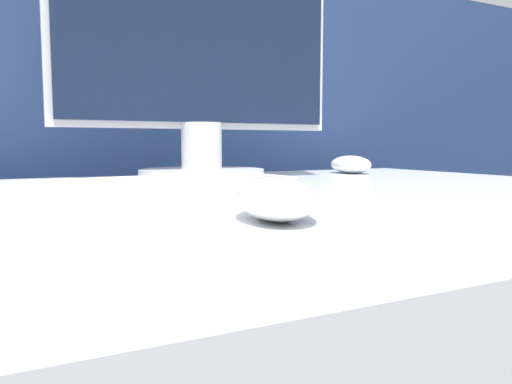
# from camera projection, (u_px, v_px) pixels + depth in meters

# --- Properties ---
(partition_panel) EXTENTS (5.00, 0.03, 1.28)m
(partition_panel) POSITION_uv_depth(u_px,v_px,m) (101.00, 216.00, 1.17)
(partition_panel) COLOR navy
(partition_panel) RESTS_ON ground_plane
(computer_mouse_near) EXTENTS (0.10, 0.14, 0.04)m
(computer_mouse_near) POSITION_uv_depth(u_px,v_px,m) (276.00, 198.00, 0.44)
(computer_mouse_near) COLOR white
(computer_mouse_near) RESTS_ON desk
(keyboard) EXTENTS (0.44, 0.19, 0.02)m
(keyboard) POSITION_uv_depth(u_px,v_px,m) (135.00, 190.00, 0.61)
(keyboard) COLOR silver
(keyboard) RESTS_ON desk
(monitor) EXTENTS (0.54, 0.23, 0.50)m
(monitor) POSITION_uv_depth(u_px,v_px,m) (200.00, 43.00, 0.91)
(monitor) COLOR silver
(monitor) RESTS_ON desk
(computer_mouse_far) EXTENTS (0.07, 0.12, 0.04)m
(computer_mouse_far) POSITION_uv_depth(u_px,v_px,m) (351.00, 164.00, 1.13)
(computer_mouse_far) COLOR white
(computer_mouse_far) RESTS_ON desk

